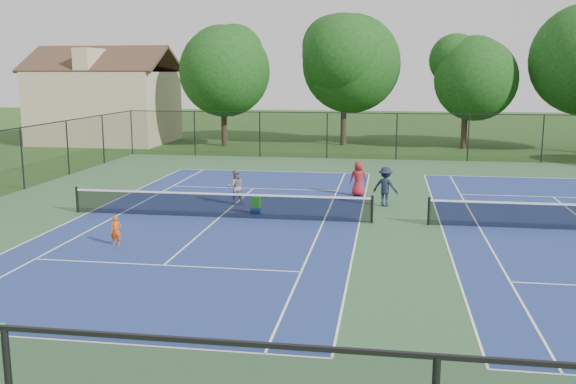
% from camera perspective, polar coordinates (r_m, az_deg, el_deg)
% --- Properties ---
extents(ground, '(140.00, 140.00, 0.00)m').
position_cam_1_polar(ground, '(24.54, 9.91, -2.83)').
color(ground, '#234716').
rests_on(ground, ground).
extents(court_pad, '(36.00, 36.00, 0.01)m').
position_cam_1_polar(court_pad, '(24.54, 9.91, -2.82)').
color(court_pad, '#325731').
rests_on(court_pad, ground).
extents(tennis_court_left, '(12.00, 23.83, 1.07)m').
position_cam_1_polar(tennis_court_left, '(25.36, -6.11, -2.07)').
color(tennis_court_left, navy).
rests_on(tennis_court_left, ground).
extents(perimeter_fence, '(36.08, 36.08, 3.02)m').
position_cam_1_polar(perimeter_fence, '(24.22, 10.03, 0.86)').
color(perimeter_fence, black).
rests_on(perimeter_fence, ground).
extents(tree_back_a, '(6.80, 6.80, 9.15)m').
position_cam_1_polar(tree_back_a, '(49.47, -5.79, 11.08)').
color(tree_back_a, '#2D2116').
rests_on(tree_back_a, ground).
extents(tree_back_b, '(7.60, 7.60, 10.03)m').
position_cam_1_polar(tree_back_b, '(50.00, 5.04, 11.73)').
color(tree_back_b, '#2D2116').
rests_on(tree_back_b, ground).
extents(tree_back_c, '(6.00, 6.00, 8.40)m').
position_cam_1_polar(tree_back_c, '(49.18, 15.62, 10.10)').
color(tree_back_c, '#2D2116').
rests_on(tree_back_c, ground).
extents(clapboard_house, '(10.80, 8.10, 7.65)m').
position_cam_1_polar(clapboard_house, '(53.85, -15.90, 7.56)').
color(clapboard_house, tan).
rests_on(clapboard_house, ground).
extents(child_player, '(0.41, 0.31, 1.01)m').
position_cam_1_polar(child_player, '(21.89, -15.05, -3.34)').
color(child_player, '#E1520F').
rests_on(child_player, ground).
extents(instructor, '(0.92, 0.84, 1.54)m').
position_cam_1_polar(instructor, '(27.67, -4.71, 0.46)').
color(instructor, gray).
rests_on(instructor, ground).
extents(bystander_b, '(1.23, 0.93, 1.69)m').
position_cam_1_polar(bystander_b, '(27.52, 8.65, 0.47)').
color(bystander_b, '#162032').
rests_on(bystander_b, ground).
extents(bystander_c, '(0.83, 0.58, 1.63)m').
position_cam_1_polar(bystander_c, '(29.62, 6.28, 1.20)').
color(bystander_c, maroon).
rests_on(bystander_c, ground).
extents(ball_crate, '(0.43, 0.34, 0.27)m').
position_cam_1_polar(ball_crate, '(25.86, -2.85, -1.68)').
color(ball_crate, navy).
rests_on(ball_crate, ground).
extents(ball_hopper, '(0.34, 0.28, 0.44)m').
position_cam_1_polar(ball_hopper, '(25.79, -2.85, -0.91)').
color(ball_hopper, green).
rests_on(ball_hopper, ball_crate).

